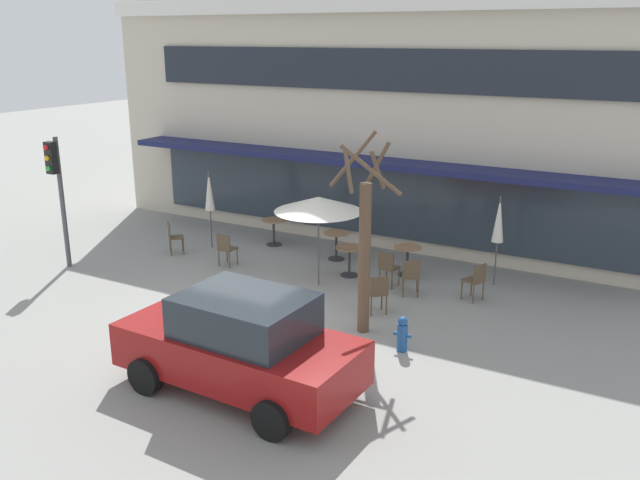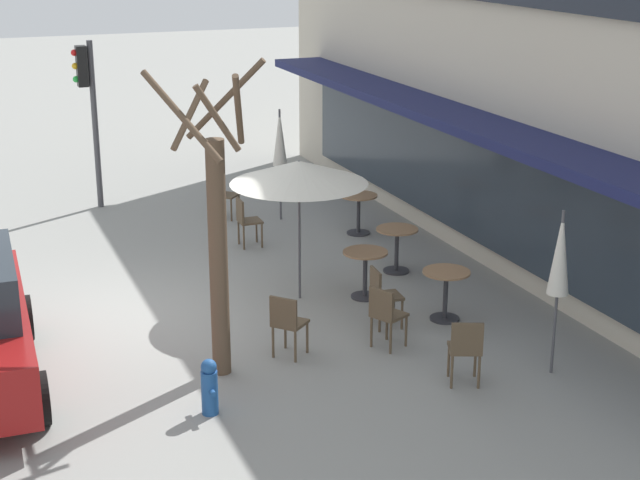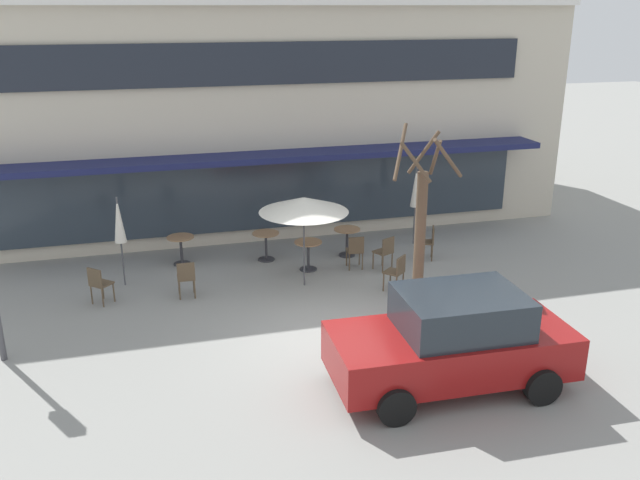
{
  "view_description": "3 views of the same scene",
  "coord_description": "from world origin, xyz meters",
  "px_view_note": "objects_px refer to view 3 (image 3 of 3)",
  "views": [
    {
      "loc": [
        7.8,
        -10.89,
        5.83
      ],
      "look_at": [
        -0.04,
        2.94,
        1.0
      ],
      "focal_mm": 38.0,
      "sensor_mm": 36.0,
      "label": 1
    },
    {
      "loc": [
        13.56,
        -2.44,
        5.56
      ],
      "look_at": [
        -0.16,
        2.98,
        0.8
      ],
      "focal_mm": 55.0,
      "sensor_mm": 36.0,
      "label": 2
    },
    {
      "loc": [
        -3.45,
        -12.11,
        6.38
      ],
      "look_at": [
        0.64,
        2.87,
        0.99
      ],
      "focal_mm": 38.0,
      "sensor_mm": 36.0,
      "label": 3
    }
  ],
  "objects_px": {
    "patio_umbrella_cream_folded": "(119,221)",
    "fire_hydrant": "(469,295)",
    "cafe_chair_0": "(385,251)",
    "cafe_chair_2": "(355,249)",
    "patio_umbrella_corner_open": "(304,205)",
    "cafe_chair_1": "(186,276)",
    "cafe_table_by_tree": "(347,237)",
    "cafe_chair_4": "(99,283)",
    "cafe_table_streetside": "(181,246)",
    "parked_sedan": "(453,340)",
    "cafe_table_near_wall": "(266,241)",
    "cafe_chair_3": "(429,240)",
    "cafe_table_mid_patio": "(308,251)",
    "cafe_chair_5": "(397,270)",
    "patio_umbrella_green_folded": "(416,188)",
    "street_tree": "(420,227)"
  },
  "relations": [
    {
      "from": "cafe_table_mid_patio",
      "to": "cafe_chair_5",
      "type": "height_order",
      "value": "cafe_chair_5"
    },
    {
      "from": "patio_umbrella_green_folded",
      "to": "cafe_chair_2",
      "type": "relative_size",
      "value": 2.47
    },
    {
      "from": "cafe_chair_5",
      "to": "parked_sedan",
      "type": "bearing_deg",
      "value": -98.28
    },
    {
      "from": "cafe_table_near_wall",
      "to": "cafe_chair_3",
      "type": "xyz_separation_m",
      "value": [
        4.17,
        -1.06,
        0.01
      ]
    },
    {
      "from": "patio_umbrella_cream_folded",
      "to": "cafe_chair_3",
      "type": "relative_size",
      "value": 2.47
    },
    {
      "from": "patio_umbrella_cream_folded",
      "to": "cafe_chair_0",
      "type": "bearing_deg",
      "value": -6.49
    },
    {
      "from": "fire_hydrant",
      "to": "cafe_chair_2",
      "type": "bearing_deg",
      "value": 118.67
    },
    {
      "from": "cafe_chair_2",
      "to": "cafe_chair_3",
      "type": "xyz_separation_m",
      "value": [
        2.1,
        0.17,
        0.0
      ]
    },
    {
      "from": "cafe_chair_4",
      "to": "patio_umbrella_green_folded",
      "type": "bearing_deg",
      "value": 13.16
    },
    {
      "from": "cafe_chair_3",
      "to": "patio_umbrella_green_folded",
      "type": "bearing_deg",
      "value": 85.45
    },
    {
      "from": "cafe_table_mid_patio",
      "to": "street_tree",
      "type": "relative_size",
      "value": 0.19
    },
    {
      "from": "cafe_chair_1",
      "to": "cafe_chair_2",
      "type": "distance_m",
      "value": 4.35
    },
    {
      "from": "patio_umbrella_corner_open",
      "to": "fire_hydrant",
      "type": "distance_m",
      "value": 4.27
    },
    {
      "from": "cafe_table_near_wall",
      "to": "cafe_chair_0",
      "type": "bearing_deg",
      "value": -28.6
    },
    {
      "from": "fire_hydrant",
      "to": "cafe_chair_3",
      "type": "bearing_deg",
      "value": 82.08
    },
    {
      "from": "cafe_table_streetside",
      "to": "fire_hydrant",
      "type": "relative_size",
      "value": 1.08
    },
    {
      "from": "cafe_chair_0",
      "to": "cafe_chair_5",
      "type": "relative_size",
      "value": 1.0
    },
    {
      "from": "cafe_chair_3",
      "to": "cafe_table_mid_patio",
      "type": "bearing_deg",
      "value": 178.51
    },
    {
      "from": "patio_umbrella_corner_open",
      "to": "cafe_table_near_wall",
      "type": "bearing_deg",
      "value": 105.95
    },
    {
      "from": "patio_umbrella_corner_open",
      "to": "cafe_chair_5",
      "type": "bearing_deg",
      "value": -24.7
    },
    {
      "from": "cafe_chair_0",
      "to": "cafe_chair_2",
      "type": "height_order",
      "value": "same"
    },
    {
      "from": "parked_sedan",
      "to": "cafe_chair_1",
      "type": "bearing_deg",
      "value": 129.36
    },
    {
      "from": "cafe_table_by_tree",
      "to": "street_tree",
      "type": "relative_size",
      "value": 0.19
    },
    {
      "from": "patio_umbrella_cream_folded",
      "to": "cafe_table_near_wall",
      "type": "bearing_deg",
      "value": 12.22
    },
    {
      "from": "cafe_table_streetside",
      "to": "fire_hydrant",
      "type": "height_order",
      "value": "cafe_table_streetside"
    },
    {
      "from": "cafe_table_near_wall",
      "to": "patio_umbrella_cream_folded",
      "type": "bearing_deg",
      "value": -167.78
    },
    {
      "from": "cafe_table_mid_patio",
      "to": "cafe_chair_1",
      "type": "xyz_separation_m",
      "value": [
        -3.13,
        -0.95,
        0.01
      ]
    },
    {
      "from": "parked_sedan",
      "to": "street_tree",
      "type": "bearing_deg",
      "value": 77.3
    },
    {
      "from": "cafe_chair_3",
      "to": "cafe_chair_0",
      "type": "bearing_deg",
      "value": -162.27
    },
    {
      "from": "parked_sedan",
      "to": "cafe_table_near_wall",
      "type": "bearing_deg",
      "value": 105.5
    },
    {
      "from": "cafe_table_mid_patio",
      "to": "cafe_chair_0",
      "type": "distance_m",
      "value": 1.95
    },
    {
      "from": "patio_umbrella_cream_folded",
      "to": "fire_hydrant",
      "type": "distance_m",
      "value": 8.22
    },
    {
      "from": "cafe_table_streetside",
      "to": "cafe_chair_0",
      "type": "distance_m",
      "value": 5.26
    },
    {
      "from": "cafe_table_streetside",
      "to": "street_tree",
      "type": "xyz_separation_m",
      "value": [
        4.85,
        -4.08,
        1.36
      ]
    },
    {
      "from": "cafe_table_streetside",
      "to": "patio_umbrella_corner_open",
      "type": "xyz_separation_m",
      "value": [
        2.74,
        -2.2,
        1.51
      ]
    },
    {
      "from": "patio_umbrella_green_folded",
      "to": "cafe_table_by_tree",
      "type": "bearing_deg",
      "value": -168.56
    },
    {
      "from": "patio_umbrella_corner_open",
      "to": "cafe_chair_1",
      "type": "bearing_deg",
      "value": 179.9
    },
    {
      "from": "cafe_table_streetside",
      "to": "cafe_chair_3",
      "type": "height_order",
      "value": "cafe_chair_3"
    },
    {
      "from": "patio_umbrella_corner_open",
      "to": "fire_hydrant",
      "type": "xyz_separation_m",
      "value": [
        3.17,
        -2.32,
        -1.67
      ]
    },
    {
      "from": "parked_sedan",
      "to": "cafe_chair_0",
      "type": "bearing_deg",
      "value": 81.53
    },
    {
      "from": "cafe_chair_4",
      "to": "parked_sedan",
      "type": "xyz_separation_m",
      "value": [
        6.09,
        -5.24,
        0.35
      ]
    },
    {
      "from": "cafe_chair_4",
      "to": "cafe_chair_1",
      "type": "bearing_deg",
      "value": -4.3
    },
    {
      "from": "cafe_table_streetside",
      "to": "cafe_chair_1",
      "type": "bearing_deg",
      "value": -91.21
    },
    {
      "from": "cafe_chair_2",
      "to": "parked_sedan",
      "type": "distance_m",
      "value": 5.8
    },
    {
      "from": "patio_umbrella_cream_folded",
      "to": "fire_hydrant",
      "type": "bearing_deg",
      "value": -25.33
    },
    {
      "from": "cafe_table_streetside",
      "to": "cafe_table_by_tree",
      "type": "distance_m",
      "value": 4.37
    },
    {
      "from": "cafe_chair_2",
      "to": "parked_sedan",
      "type": "relative_size",
      "value": 0.21
    },
    {
      "from": "cafe_chair_0",
      "to": "cafe_chair_1",
      "type": "bearing_deg",
      "value": -175.16
    },
    {
      "from": "cafe_table_streetside",
      "to": "patio_umbrella_corner_open",
      "type": "distance_m",
      "value": 3.82
    },
    {
      "from": "cafe_chair_0",
      "to": "cafe_table_by_tree",
      "type": "bearing_deg",
      "value": 115.9
    }
  ]
}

